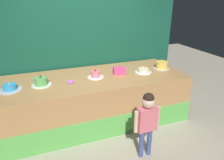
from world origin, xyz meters
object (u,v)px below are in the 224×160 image
(pink_box, at_px, (119,71))
(cake_right, at_px, (143,71))
(cake_left, at_px, (41,82))
(cake_center, at_px, (95,75))
(cake_far_right, at_px, (162,65))
(cake_far_left, at_px, (10,88))
(donut, at_px, (70,82))
(child_figure, at_px, (147,117))

(pink_box, relative_size, cake_right, 0.67)
(pink_box, distance_m, cake_left, 1.43)
(cake_center, distance_m, cake_right, 0.95)
(cake_left, xyz_separation_m, cake_far_right, (2.38, 0.06, 0.00))
(cake_far_left, bearing_deg, cake_far_right, 1.66)
(donut, bearing_deg, cake_far_right, 3.41)
(donut, height_order, cake_far_left, cake_far_left)
(pink_box, height_order, donut, pink_box)
(child_figure, relative_size, pink_box, 4.81)
(child_figure, bearing_deg, cake_right, 64.77)
(pink_box, bearing_deg, cake_center, -178.52)
(cake_far_left, relative_size, cake_right, 1.10)
(child_figure, xyz_separation_m, cake_center, (-0.40, 1.23, 0.26))
(pink_box, height_order, cake_center, cake_center)
(child_figure, relative_size, cake_far_right, 3.10)
(child_figure, bearing_deg, cake_far_left, 147.50)
(child_figure, relative_size, cake_center, 3.54)
(cake_far_right, bearing_deg, cake_center, -179.02)
(cake_left, height_order, cake_far_right, cake_far_right)
(cake_left, relative_size, cake_center, 1.08)
(donut, height_order, cake_left, cake_left)
(donut, bearing_deg, cake_far_left, 178.17)
(donut, xyz_separation_m, cake_center, (0.48, 0.09, 0.04))
(donut, relative_size, cake_center, 0.40)
(cake_right, distance_m, cake_far_right, 0.48)
(cake_far_left, relative_size, cake_left, 1.11)
(cake_right, bearing_deg, child_figure, -115.23)
(cake_right, bearing_deg, pink_box, 171.06)
(child_figure, height_order, cake_right, child_figure)
(child_figure, xyz_separation_m, cake_left, (-1.36, 1.19, 0.28))
(child_figure, relative_size, cake_left, 3.29)
(child_figure, height_order, cake_center, child_figure)
(child_figure, xyz_separation_m, cake_far_right, (1.02, 1.25, 0.28))
(cake_left, height_order, cake_right, cake_left)
(cake_right, bearing_deg, cake_center, 176.24)
(child_figure, xyz_separation_m, donut, (-0.88, 1.14, 0.23))
(donut, distance_m, cake_right, 1.43)
(pink_box, xyz_separation_m, cake_right, (0.48, -0.07, -0.03))
(pink_box, distance_m, donut, 0.96)
(cake_center, distance_m, cake_far_right, 1.43)
(pink_box, xyz_separation_m, cake_center, (-0.48, -0.01, -0.01))
(cake_far_left, height_order, cake_far_right, cake_far_right)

